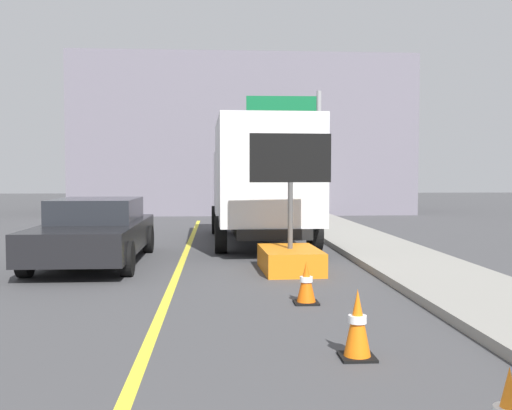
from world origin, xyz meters
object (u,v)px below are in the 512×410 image
traffic_cone_mid_lane (357,324)px  arrow_board_trailer (290,247)px  box_truck (260,179)px  highway_guide_sign (298,134)px  pickup_car (95,231)px  traffic_cone_far_lane (306,283)px

traffic_cone_mid_lane → arrow_board_trailer: bearing=90.2°
box_truck → traffic_cone_mid_lane: bearing=-88.6°
arrow_board_trailer → highway_guide_sign: size_ratio=0.54×
box_truck → highway_guide_sign: 6.10m
arrow_board_trailer → box_truck: box_truck is taller
arrow_board_trailer → pickup_car: (-4.04, 1.37, 0.22)m
arrow_board_trailer → traffic_cone_far_lane: size_ratio=4.27×
arrow_board_trailer → box_truck: (-0.24, 4.74, 1.31)m
box_truck → traffic_cone_mid_lane: size_ratio=10.02×
arrow_board_trailer → pickup_car: bearing=161.3°
highway_guide_sign → traffic_cone_far_lane: highway_guide_sign is taller
arrow_board_trailer → highway_guide_sign: highway_guide_sign is taller
box_truck → pickup_car: (-3.80, -3.37, -1.09)m
highway_guide_sign → traffic_cone_far_lane: size_ratio=7.91×
box_truck → traffic_cone_far_lane: 7.77m
traffic_cone_far_lane → traffic_cone_mid_lane: bearing=-87.0°
arrow_board_trailer → box_truck: 4.92m
traffic_cone_mid_lane → traffic_cone_far_lane: 2.60m
box_truck → pickup_car: bearing=-138.5°
box_truck → arrow_board_trailer: bearing=-87.1°
highway_guide_sign → traffic_cone_far_lane: bearing=-97.3°
highway_guide_sign → traffic_cone_mid_lane: (-1.55, -15.81, -3.07)m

